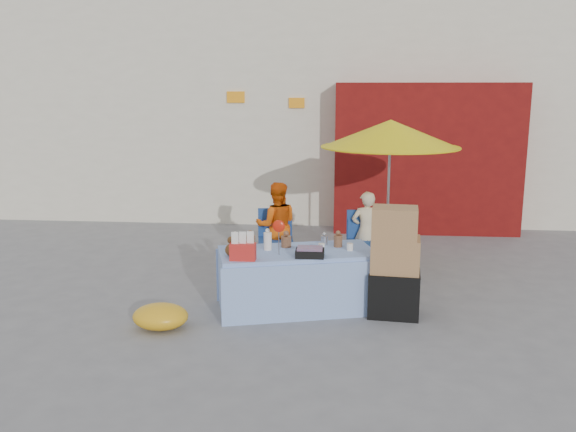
# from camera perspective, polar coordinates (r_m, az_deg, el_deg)

# --- Properties ---
(ground) EXTENTS (80.00, 80.00, 0.00)m
(ground) POSITION_cam_1_polar(r_m,az_deg,el_deg) (7.05, -1.17, -8.98)
(ground) COLOR slate
(ground) RESTS_ON ground
(backdrop) EXTENTS (14.00, 8.00, 7.80)m
(backdrop) POSITION_cam_1_polar(r_m,az_deg,el_deg) (14.08, 4.36, 14.27)
(backdrop) COLOR silver
(backdrop) RESTS_ON ground
(market_table) EXTENTS (1.96, 1.28, 1.09)m
(market_table) POSITION_cam_1_polar(r_m,az_deg,el_deg) (7.05, 0.77, -5.91)
(market_table) COLOR #94B3EE
(market_table) RESTS_ON ground
(chair_left) EXTENTS (0.54, 0.53, 0.85)m
(chair_left) POSITION_cam_1_polar(r_m,az_deg,el_deg) (8.52, -1.17, -3.46)
(chair_left) COLOR navy
(chair_left) RESTS_ON ground
(chair_right) EXTENTS (0.54, 0.53, 0.85)m
(chair_right) POSITION_cam_1_polar(r_m,az_deg,el_deg) (8.48, 7.28, -3.63)
(chair_right) COLOR navy
(chair_right) RESTS_ON ground
(vendor_orange) EXTENTS (0.66, 0.54, 1.23)m
(vendor_orange) POSITION_cam_1_polar(r_m,az_deg,el_deg) (8.56, -1.06, -0.90)
(vendor_orange) COLOR #E2550B
(vendor_orange) RESTS_ON ground
(vendor_beige) EXTENTS (0.44, 0.32, 1.12)m
(vendor_beige) POSITION_cam_1_polar(r_m,az_deg,el_deg) (8.53, 7.31, -1.42)
(vendor_beige) COLOR beige
(vendor_beige) RESTS_ON ground
(umbrella) EXTENTS (1.90, 1.90, 2.09)m
(umbrella) POSITION_cam_1_polar(r_m,az_deg,el_deg) (8.50, 9.55, 7.55)
(umbrella) COLOR gray
(umbrella) RESTS_ON ground
(box_stack) EXTENTS (0.60, 0.51, 1.24)m
(box_stack) POSITION_cam_1_polar(r_m,az_deg,el_deg) (6.90, 9.94, -4.62)
(box_stack) COLOR black
(box_stack) RESTS_ON ground
(tarp_bundle) EXTENTS (0.73, 0.67, 0.27)m
(tarp_bundle) POSITION_cam_1_polar(r_m,az_deg,el_deg) (6.69, -11.85, -9.18)
(tarp_bundle) COLOR gold
(tarp_bundle) RESTS_ON ground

